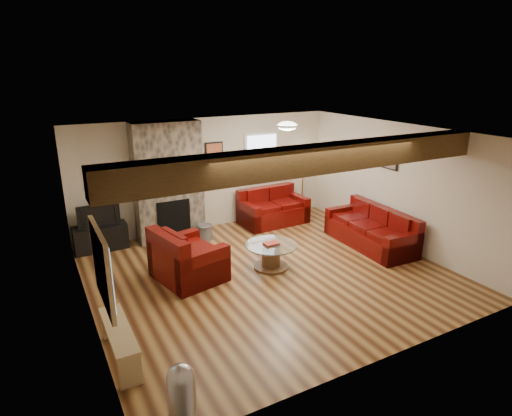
{
  "coord_description": "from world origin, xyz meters",
  "views": [
    {
      "loc": [
        -3.49,
        -5.99,
        3.51
      ],
      "look_at": [
        -0.04,
        0.4,
        1.13
      ],
      "focal_mm": 30.0,
      "sensor_mm": 36.0,
      "label": 1
    }
  ],
  "objects": [
    {
      "name": "coal_bucket",
      "position": [
        -0.4,
        2.05,
        0.16
      ],
      "size": [
        0.35,
        0.35,
        0.33
      ],
      "primitive_type": null,
      "color": "slate",
      "rests_on": "floor"
    },
    {
      "name": "ceiling_dome",
      "position": [
        0.9,
        0.9,
        2.44
      ],
      "size": [
        0.4,
        0.4,
        0.18
      ],
      "primitive_type": null,
      "color": "white",
      "rests_on": "room"
    },
    {
      "name": "loveseat",
      "position": [
        1.41,
        2.23,
        0.41
      ],
      "size": [
        1.57,
        0.94,
        0.82
      ],
      "primitive_type": null,
      "rotation": [
        0.0,
        0.0,
        0.04
      ],
      "color": "#410A04",
      "rests_on": "floor"
    },
    {
      "name": "hatch_window",
      "position": [
        -2.96,
        -1.5,
        1.45
      ],
      "size": [
        0.08,
        1.0,
        0.9
      ],
      "primitive_type": null,
      "color": "tan",
      "rests_on": "room"
    },
    {
      "name": "floor_lamp",
      "position": [
        2.44,
        2.55,
        1.38
      ],
      "size": [
        0.42,
        0.42,
        1.62
      ],
      "color": "tan",
      "rests_on": "floor"
    },
    {
      "name": "room",
      "position": [
        0.0,
        0.0,
        1.25
      ],
      "size": [
        8.0,
        8.0,
        8.0
      ],
      "color": "#4E2A14",
      "rests_on": "ground"
    },
    {
      "name": "television",
      "position": [
        -2.45,
        2.53,
        0.75
      ],
      "size": [
        0.81,
        0.11,
        0.47
      ],
      "primitive_type": "imported",
      "color": "black",
      "rests_on": "tv_cabinet"
    },
    {
      "name": "artwork_back",
      "position": [
        0.15,
        2.71,
        1.7
      ],
      "size": [
        0.42,
        0.06,
        0.52
      ],
      "primitive_type": null,
      "color": "black",
      "rests_on": "room"
    },
    {
      "name": "oak_beam",
      "position": [
        0.0,
        -1.25,
        2.31
      ],
      "size": [
        6.0,
        0.36,
        0.38
      ],
      "primitive_type": "cube",
      "color": "#372310",
      "rests_on": "room"
    },
    {
      "name": "chimney_breast",
      "position": [
        -1.0,
        2.49,
        1.22
      ],
      "size": [
        1.4,
        0.67,
        2.5
      ],
      "color": "#343028",
      "rests_on": "floor"
    },
    {
      "name": "armchair_red",
      "position": [
        -1.31,
        0.51,
        0.46
      ],
      "size": [
        1.21,
        1.31,
        0.91
      ],
      "primitive_type": null,
      "rotation": [
        0.0,
        0.0,
        1.79
      ],
      "color": "#410A04",
      "rests_on": "floor"
    },
    {
      "name": "back_window",
      "position": [
        1.35,
        2.71,
        1.55
      ],
      "size": [
        0.9,
        0.08,
        1.1
      ],
      "primitive_type": null,
      "color": "silver",
      "rests_on": "room"
    },
    {
      "name": "pine_bench",
      "position": [
        -2.83,
        -1.19,
        0.22
      ],
      "size": [
        0.28,
        1.2,
        0.45
      ],
      "primitive_type": null,
      "color": "tan",
      "rests_on": "floor"
    },
    {
      "name": "pedal_bin",
      "position": [
        -2.48,
        -2.55,
        0.36
      ],
      "size": [
        0.35,
        0.35,
        0.72
      ],
      "primitive_type": null,
      "rotation": [
        0.0,
        0.0,
        0.23
      ],
      "color": "#B1B1B6",
      "rests_on": "floor"
    },
    {
      "name": "sofa_three",
      "position": [
        2.48,
        0.12,
        0.39
      ],
      "size": [
        0.95,
        2.08,
        0.79
      ],
      "primitive_type": null,
      "rotation": [
        0.0,
        0.0,
        -1.62
      ],
      "color": "#410A04",
      "rests_on": "floor"
    },
    {
      "name": "tv_cabinet",
      "position": [
        -2.45,
        2.53,
        0.26
      ],
      "size": [
        1.03,
        0.41,
        0.52
      ],
      "primitive_type": "cube",
      "color": "black",
      "rests_on": "floor"
    },
    {
      "name": "artwork_right",
      "position": [
        2.96,
        0.3,
        1.75
      ],
      "size": [
        0.06,
        0.55,
        0.42
      ],
      "primitive_type": null,
      "color": "black",
      "rests_on": "room"
    },
    {
      "name": "coffee_table",
      "position": [
        0.15,
        0.18,
        0.23
      ],
      "size": [
        0.95,
        0.95,
        0.5
      ],
      "color": "#422815",
      "rests_on": "floor"
    }
  ]
}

